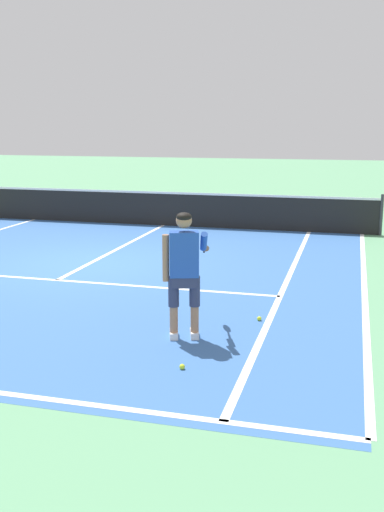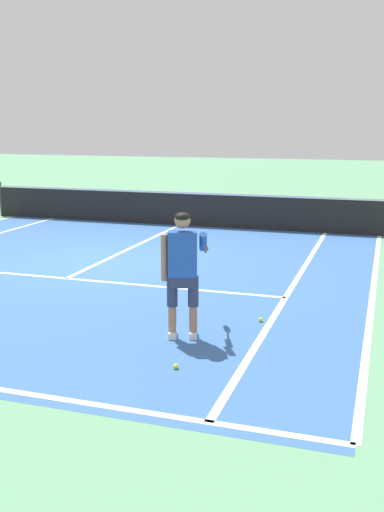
# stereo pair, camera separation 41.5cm
# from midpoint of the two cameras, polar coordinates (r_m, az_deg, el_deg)

# --- Properties ---
(ground_plane) EXTENTS (80.00, 80.00, 0.00)m
(ground_plane) POSITION_cam_midpoint_polar(r_m,az_deg,el_deg) (12.67, -10.59, -0.69)
(ground_plane) COLOR #609E70
(court_inner_surface) EXTENTS (10.98, 11.30, 0.00)m
(court_inner_surface) POSITION_cam_midpoint_polar(r_m,az_deg,el_deg) (12.23, -11.59, -1.18)
(court_inner_surface) COLOR #3866A8
(court_inner_surface) RESTS_ON ground
(line_service) EXTENTS (8.23, 0.10, 0.01)m
(line_service) POSITION_cam_midpoint_polar(r_m,az_deg,el_deg) (11.42, -13.72, -2.25)
(line_service) COLOR white
(line_service) RESTS_ON ground
(line_centre_service) EXTENTS (0.10, 6.40, 0.01)m
(line_centre_service) POSITION_cam_midpoint_polar(r_m,az_deg,el_deg) (14.23, -7.56, 0.86)
(line_centre_service) COLOR white
(line_centre_service) RESTS_ON ground
(line_singles_right) EXTENTS (0.10, 10.90, 0.01)m
(line_singles_right) POSITION_cam_midpoint_polar(r_m,az_deg,el_deg) (11.05, 7.89, -2.49)
(line_singles_right) COLOR white
(line_singles_right) RESTS_ON ground
(line_doubles_right) EXTENTS (0.10, 10.90, 0.01)m
(line_doubles_right) POSITION_cam_midpoint_polar(r_m,az_deg,el_deg) (10.97, 15.04, -2.91)
(line_doubles_right) COLOR white
(line_doubles_right) RESTS_ON ground
(tennis_net) EXTENTS (11.96, 0.08, 1.07)m
(tennis_net) POSITION_cam_midpoint_polar(r_m,az_deg,el_deg) (17.10, -3.49, 4.56)
(tennis_net) COLOR #333338
(tennis_net) RESTS_ON ground
(tennis_player) EXTENTS (0.58, 1.22, 1.71)m
(tennis_player) POSITION_cam_midpoint_polar(r_m,az_deg,el_deg) (7.91, -2.22, -0.99)
(tennis_player) COLOR white
(tennis_player) RESTS_ON ground
(tennis_ball_near_feet) EXTENTS (0.07, 0.07, 0.07)m
(tennis_ball_near_feet) POSITION_cam_midpoint_polar(r_m,az_deg,el_deg) (8.87, 5.08, -5.96)
(tennis_ball_near_feet) COLOR #CCE02D
(tennis_ball_near_feet) RESTS_ON ground
(tennis_ball_by_baseline) EXTENTS (0.07, 0.07, 0.07)m
(tennis_ball_by_baseline) POSITION_cam_midpoint_polar(r_m,az_deg,el_deg) (7.17, -2.63, -10.49)
(tennis_ball_by_baseline) COLOR #CCE02D
(tennis_ball_by_baseline) RESTS_ON ground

